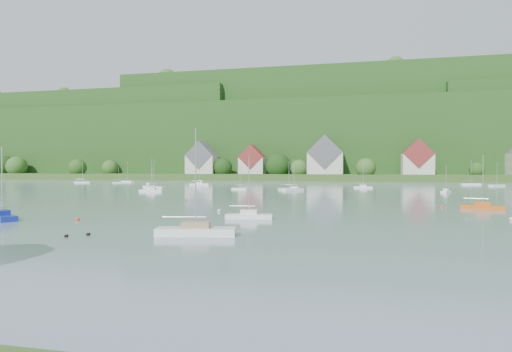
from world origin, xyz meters
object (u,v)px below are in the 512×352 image
at_px(near_sailboat_3, 249,215).
at_px(near_sailboat_5, 483,206).
at_px(near_sailboat_2, 196,230).
at_px(near_sailboat_1, 2,216).

xyz_separation_m(near_sailboat_3, near_sailboat_5, (28.69, 18.21, 0.01)).
bearing_deg(near_sailboat_2, near_sailboat_1, 155.10).
relative_size(near_sailboat_1, near_sailboat_3, 1.14).
bearing_deg(near_sailboat_1, near_sailboat_3, 48.93).
distance_m(near_sailboat_1, near_sailboat_5, 60.30).
relative_size(near_sailboat_1, near_sailboat_2, 0.90).
distance_m(near_sailboat_1, near_sailboat_2, 25.36).
distance_m(near_sailboat_2, near_sailboat_5, 43.27).
relative_size(near_sailboat_2, near_sailboat_3, 1.27).
distance_m(near_sailboat_1, near_sailboat_3, 27.00).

